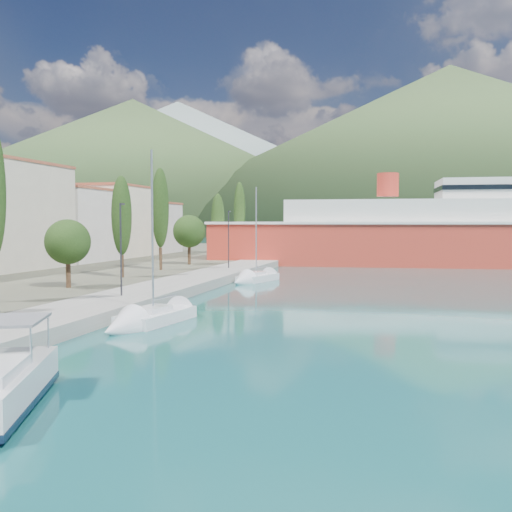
# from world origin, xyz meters

# --- Properties ---
(ground) EXTENTS (1400.00, 1400.00, 0.00)m
(ground) POSITION_xyz_m (0.00, 120.00, 0.00)
(ground) COLOR #175859
(quay) EXTENTS (5.00, 88.00, 0.80)m
(quay) POSITION_xyz_m (-9.00, 26.00, 0.40)
(quay) COLOR gray
(quay) RESTS_ON ground
(town_buildings) EXTENTS (9.20, 69.20, 11.30)m
(town_buildings) POSITION_xyz_m (-32.00, 36.91, 5.57)
(town_buildings) COLOR beige
(town_buildings) RESTS_ON land_strip
(tree_row) EXTENTS (3.81, 62.72, 11.18)m
(tree_row) POSITION_xyz_m (-15.42, 31.80, 5.99)
(tree_row) COLOR #47301E
(tree_row) RESTS_ON land_strip
(lamp_posts) EXTENTS (0.15, 46.73, 6.06)m
(lamp_posts) POSITION_xyz_m (-9.00, 14.12, 4.08)
(lamp_posts) COLOR #2D2D33
(lamp_posts) RESTS_ON quay
(sailboat_near) EXTENTS (3.25, 7.47, 10.38)m
(sailboat_near) POSITION_xyz_m (-4.69, 7.11, 0.28)
(sailboat_near) COLOR silver
(sailboat_near) RESTS_ON ground
(sailboat_mid) EXTENTS (3.83, 6.99, 9.80)m
(sailboat_mid) POSITION_xyz_m (-4.94, 30.79, 0.28)
(sailboat_mid) COLOR silver
(sailboat_mid) RESTS_ON ground
(ferry) EXTENTS (66.02, 18.40, 12.95)m
(ferry) POSITION_xyz_m (16.14, 59.42, 3.94)
(ferry) COLOR red
(ferry) RESTS_ON ground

